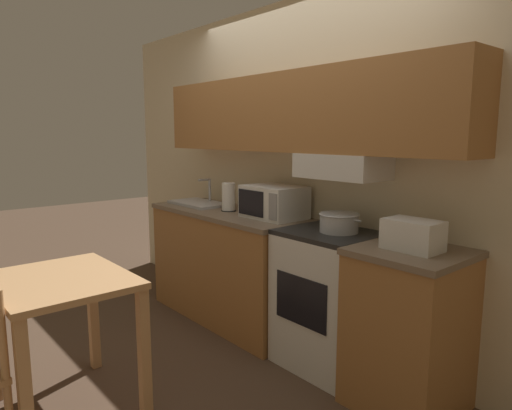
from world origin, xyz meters
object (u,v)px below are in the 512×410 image
(stove_range, at_px, (328,299))
(dining_table, at_px, (62,302))
(toaster, at_px, (413,235))
(paper_towel_roll, at_px, (229,197))
(cooking_pot, at_px, (339,222))
(microwave, at_px, (274,202))
(sink_basin, at_px, (199,203))

(stove_range, xyz_separation_m, dining_table, (-0.62, -1.51, 0.17))
(stove_range, distance_m, toaster, 0.82)
(toaster, bearing_deg, paper_towel_roll, 179.43)
(stove_range, height_order, dining_table, stove_range)
(cooking_pot, height_order, dining_table, cooking_pot)
(toaster, bearing_deg, microwave, 175.91)
(cooking_pot, bearing_deg, paper_towel_roll, -177.81)
(stove_range, relative_size, paper_towel_roll, 4.01)
(dining_table, bearing_deg, sink_basin, 120.89)
(toaster, height_order, dining_table, toaster)
(microwave, distance_m, dining_table, 1.62)
(toaster, xyz_separation_m, paper_towel_roll, (-1.68, 0.02, 0.03))
(toaster, height_order, paper_towel_roll, paper_towel_roll)
(cooking_pot, bearing_deg, dining_table, -113.63)
(microwave, distance_m, toaster, 1.21)
(stove_range, bearing_deg, sink_basin, -179.40)
(stove_range, height_order, microwave, microwave)
(toaster, distance_m, paper_towel_roll, 1.68)
(stove_range, relative_size, dining_table, 1.15)
(paper_towel_roll, bearing_deg, microwave, 8.40)
(stove_range, xyz_separation_m, toaster, (0.61, -0.03, 0.55))
(stove_range, xyz_separation_m, cooking_pot, (0.05, 0.03, 0.53))
(paper_towel_roll, distance_m, dining_table, 1.61)
(sink_basin, xyz_separation_m, paper_towel_roll, (0.44, 0.00, 0.10))
(sink_basin, bearing_deg, cooking_pot, 1.66)
(sink_basin, bearing_deg, toaster, -0.38)
(cooking_pot, distance_m, dining_table, 1.71)
(paper_towel_roll, height_order, dining_table, paper_towel_roll)
(microwave, height_order, paper_towel_roll, microwave)
(toaster, relative_size, sink_basin, 0.55)
(sink_basin, distance_m, dining_table, 1.76)
(sink_basin, relative_size, dining_table, 0.70)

